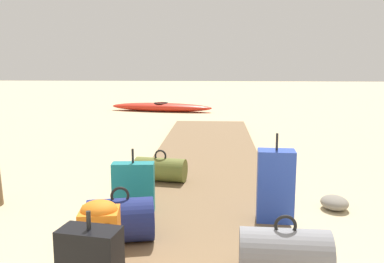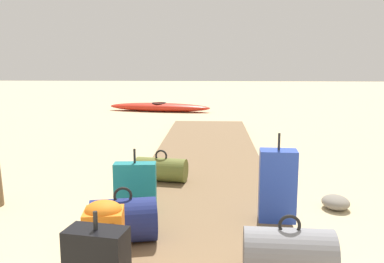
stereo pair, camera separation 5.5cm
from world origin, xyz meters
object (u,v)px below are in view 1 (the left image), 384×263
object	(u,v)px
duffel_bag_navy	(121,220)
suitcase_teal	(133,187)
suitcase_blue	(275,186)
duffel_bag_grey	(284,253)
duffel_bag_olive	(161,169)
kayak	(161,107)
backpack_orange	(100,238)

from	to	relation	value
duffel_bag_navy	suitcase_teal	world-z (taller)	suitcase_teal
suitcase_blue	suitcase_teal	distance (m)	1.46
duffel_bag_navy	duffel_bag_grey	xyz separation A→B (m)	(1.33, -0.55, -0.01)
duffel_bag_olive	kayak	size ratio (longest dim) A/B	0.20
duffel_bag_grey	backpack_orange	bearing A→B (deg)	-175.74
suitcase_blue	duffel_bag_grey	size ratio (longest dim) A/B	1.32
suitcase_teal	backpack_orange	distance (m)	1.39
duffel_bag_olive	suitcase_teal	xyz separation A→B (m)	(-0.13, -1.14, 0.11)
duffel_bag_olive	duffel_bag_grey	size ratio (longest dim) A/B	1.06
duffel_bag_grey	kayak	distance (m)	11.06
duffel_bag_navy	backpack_orange	world-z (taller)	backpack_orange
duffel_bag_navy	kayak	distance (m)	10.32
duffel_bag_olive	duffel_bag_navy	world-z (taller)	duffel_bag_navy
duffel_bag_navy	backpack_orange	xyz separation A→B (m)	(0.00, -0.64, 0.12)
duffel_bag_olive	duffel_bag_grey	bearing A→B (deg)	-63.12
suitcase_blue	kayak	distance (m)	10.00
duffel_bag_olive	backpack_orange	size ratio (longest dim) A/B	1.19
backpack_orange	duffel_bag_grey	bearing A→B (deg)	4.26
suitcase_teal	kayak	size ratio (longest dim) A/B	0.19
duffel_bag_navy	suitcase_blue	distance (m)	1.53
suitcase_blue	backpack_orange	bearing A→B (deg)	-139.23
suitcase_blue	duffel_bag_navy	bearing A→B (deg)	-158.00
duffel_bag_navy	duffel_bag_grey	bearing A→B (deg)	-22.33
duffel_bag_olive	suitcase_blue	xyz separation A→B (m)	(1.31, -1.31, 0.20)
duffel_bag_olive	suitcase_blue	world-z (taller)	suitcase_blue
suitcase_blue	duffel_bag_grey	world-z (taller)	suitcase_blue
suitcase_teal	backpack_orange	xyz separation A→B (m)	(0.04, -1.38, 0.05)
duffel_bag_olive	suitcase_teal	bearing A→B (deg)	-96.59
duffel_bag_olive	suitcase_blue	distance (m)	1.87
duffel_bag_navy	suitcase_blue	world-z (taller)	suitcase_blue
duffel_bag_olive	duffel_bag_navy	bearing A→B (deg)	-93.02
suitcase_blue	kayak	size ratio (longest dim) A/B	0.25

